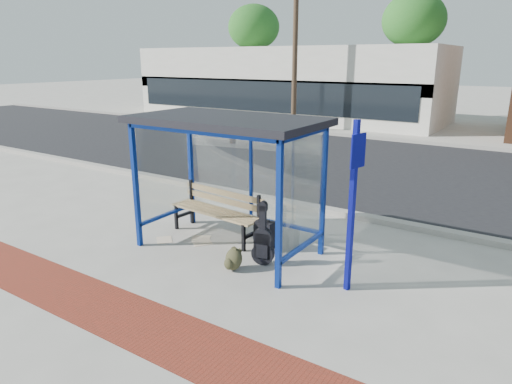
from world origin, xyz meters
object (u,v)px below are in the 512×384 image
Objects in this scene: bench at (218,209)px; backpack at (233,260)px; guitar_bag at (263,243)px; suitcase at (264,236)px.

backpack is at bearing -37.95° from bench.
bench is 1.60m from guitar_bag.
backpack is at bearing -137.40° from guitar_bag.
suitcase is 1.00m from backpack.
bench is 5.43× the size of backpack.
backpack is at bearing -92.21° from suitcase.
guitar_bag reaches higher than suitcase.
suitcase is (-0.31, 0.54, -0.11)m from guitar_bag.
bench is 1.18m from suitcase.
bench is 1.96× the size of guitar_bag.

